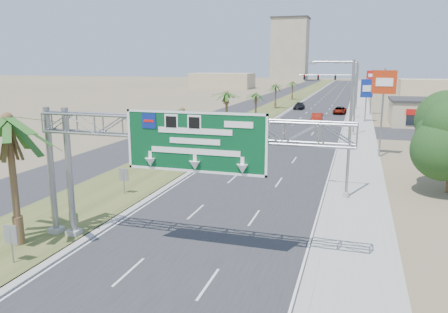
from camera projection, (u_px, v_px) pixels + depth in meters
road at (327, 101)px, 116.48m from camera, size 12.00×300.00×0.02m
sidewalk_right at (361, 101)px, 114.03m from camera, size 4.00×300.00×0.10m
median_grass at (290, 100)px, 119.35m from camera, size 7.00×300.00×0.12m
opposing_road at (265, 99)px, 121.37m from camera, size 8.00×300.00×0.02m
sign_gantry at (169, 138)px, 21.98m from camera, size 16.75×1.24×7.50m
palm_near at (7, 119)px, 22.34m from camera, size 5.70×5.70×8.35m
palm_row_b at (182, 111)px, 45.28m from camera, size 3.99×3.99×5.95m
palm_row_c at (227, 94)px, 60.08m from camera, size 3.99×3.99×6.75m
palm_row_d at (256, 94)px, 77.17m from camera, size 3.99×3.99×5.45m
palm_row_e at (276, 85)px, 94.79m from camera, size 3.99×3.99×6.15m
palm_row_f at (292, 83)px, 118.24m from camera, size 3.99×3.99×5.75m
streetlight_near at (347, 136)px, 31.14m from camera, size 3.27×0.44×10.00m
streetlight_mid at (353, 102)px, 59.19m from camera, size 3.27×0.44×10.00m
streetlight_far at (356, 88)px, 92.84m from camera, size 3.27×0.44×10.00m
signal_mast at (343, 91)px, 78.44m from camera, size 10.28×0.71×8.00m
median_signback_a at (11, 237)px, 21.21m from camera, size 0.75×0.08×2.08m
median_signback_b at (124, 177)px, 32.63m from camera, size 0.75×0.08×2.08m
tower_distant at (290, 50)px, 252.92m from camera, size 20.00×16.00×35.00m
building_distant_left at (222, 81)px, 175.54m from camera, size 24.00×14.00×6.00m
building_distant_right at (434, 87)px, 135.38m from camera, size 20.00×12.00×5.00m
car_left_lane at (237, 145)px, 48.71m from camera, size 2.24×5.07×1.70m
car_mid_lane at (317, 118)px, 72.83m from camera, size 1.81×4.98×1.63m
car_right_lane at (340, 110)px, 86.05m from camera, size 2.60×5.08×1.37m
car_far at (299, 106)px, 94.68m from camera, size 2.11×4.91×1.41m
pole_sign_red_near at (384, 88)px, 44.86m from camera, size 2.42×0.53×9.27m
pole_sign_blue at (367, 90)px, 72.70m from camera, size 1.99×0.90×7.40m
pole_sign_red_far at (372, 79)px, 83.19m from camera, size 2.21×0.42×8.65m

